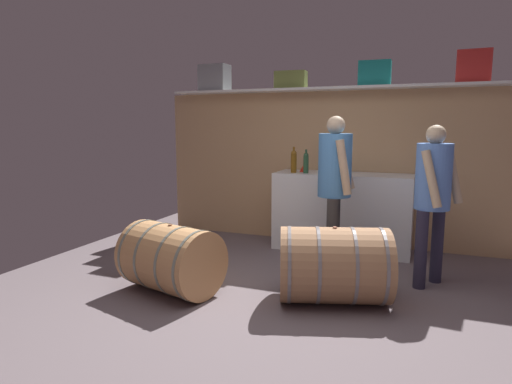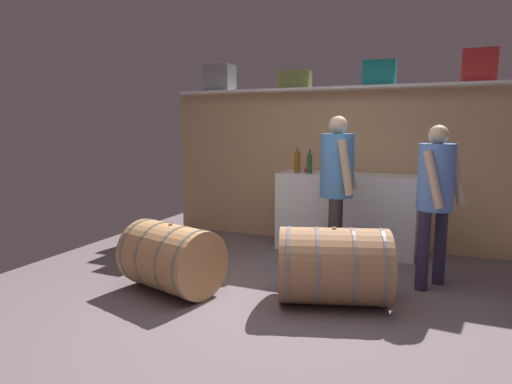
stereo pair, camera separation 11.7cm
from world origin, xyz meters
TOP-DOWN VIEW (x-y plane):
  - ground_plane at (0.00, 0.63)m, footprint 5.86×8.27m
  - back_wall_panel at (0.00, 2.53)m, footprint 4.66×0.10m
  - high_shelf_board at (0.00, 2.38)m, footprint 4.28×0.40m
  - toolcase_grey at (-1.62, 2.38)m, footprint 0.39×0.28m
  - toolcase_olive at (-0.53, 2.38)m, footprint 0.41×0.22m
  - toolcase_teal at (0.52, 2.38)m, footprint 0.38×0.24m
  - toolcase_red at (1.59, 2.38)m, footprint 0.37×0.30m
  - work_cabinet at (0.21, 2.18)m, footprint 1.66×0.58m
  - wine_bottle_amber at (-0.38, 2.07)m, footprint 0.07×0.07m
  - wine_bottle_green at (-0.23, 2.06)m, footprint 0.07×0.07m
  - wine_glass at (0.24, 2.24)m, footprint 0.08×0.08m
  - red_funnel at (-0.29, 2.21)m, footprint 0.11×0.11m
  - wine_barrel_near at (0.45, 0.50)m, footprint 1.09×0.91m
  - wine_barrel_far at (-1.01, 0.20)m, footprint 1.00×0.83m
  - winemaker_pouring at (0.27, 1.38)m, footprint 0.39×0.50m
  - visitor_tasting at (1.23, 1.25)m, footprint 0.45×0.50m

SIDE VIEW (x-z plane):
  - ground_plane at x=0.00m, z-range -0.02..0.00m
  - wine_barrel_far at x=-1.01m, z-range 0.00..0.64m
  - wine_barrel_near at x=0.45m, z-range 0.00..0.67m
  - work_cabinet at x=0.21m, z-range 0.00..0.96m
  - visitor_tasting at x=1.23m, z-range 0.18..1.72m
  - back_wall_panel at x=0.00m, z-range 0.00..1.98m
  - winemaker_pouring at x=0.27m, z-range 0.19..1.82m
  - red_funnel at x=-0.29m, z-range 0.96..1.06m
  - wine_glass at x=0.24m, z-range 0.98..1.12m
  - wine_bottle_green at x=-0.23m, z-range 0.95..1.24m
  - wine_bottle_amber at x=-0.38m, z-range 0.94..1.27m
  - high_shelf_board at x=0.00m, z-range 1.98..2.01m
  - toolcase_olive at x=-0.53m, z-range 2.01..2.23m
  - toolcase_teal at x=0.52m, z-range 2.01..2.30m
  - toolcase_red at x=1.59m, z-range 2.01..2.36m
  - toolcase_grey at x=-1.62m, z-range 2.01..2.36m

